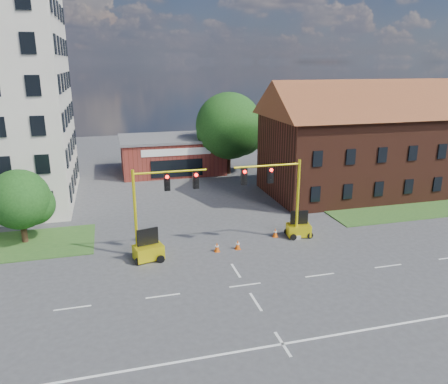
# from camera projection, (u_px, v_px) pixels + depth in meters

# --- Properties ---
(ground) EXTENTS (120.00, 120.00, 0.00)m
(ground) POSITION_uv_depth(u_px,v_px,m) (245.00, 285.00, 26.57)
(ground) COLOR #414143
(ground) RESTS_ON ground
(grass_verge_ne) EXTENTS (14.00, 4.00, 0.08)m
(grass_verge_ne) POSITION_uv_depth(u_px,v_px,m) (405.00, 212.00, 39.34)
(grass_verge_ne) COLOR #2E5821
(grass_verge_ne) RESTS_ON ground
(lane_markings) EXTENTS (60.00, 36.00, 0.01)m
(lane_markings) POSITION_uv_depth(u_px,v_px,m) (262.00, 311.00, 23.79)
(lane_markings) COLOR white
(lane_markings) RESTS_ON ground
(brick_shop) EXTENTS (12.40, 8.40, 4.30)m
(brick_shop) POSITION_uv_depth(u_px,v_px,m) (172.00, 154.00, 53.71)
(brick_shop) COLOR maroon
(brick_shop) RESTS_ON ground
(townhouse_row) EXTENTS (21.00, 11.00, 11.50)m
(townhouse_row) POSITION_uv_depth(u_px,v_px,m) (368.00, 135.00, 44.14)
(townhouse_row) COLOR #4B2216
(townhouse_row) RESTS_ON ground
(tree_large) EXTENTS (8.28, 7.88, 9.73)m
(tree_large) POSITION_uv_depth(u_px,v_px,m) (232.00, 128.00, 51.76)
(tree_large) COLOR #332012
(tree_large) RESTS_ON ground
(tree_nw_front) EXTENTS (4.63, 4.41, 5.62)m
(tree_nw_front) POSITION_uv_depth(u_px,v_px,m) (23.00, 201.00, 32.02)
(tree_nw_front) COLOR #332012
(tree_nw_front) RESTS_ON ground
(signal_mast_west) EXTENTS (5.30, 0.60, 6.20)m
(signal_mast_west) POSITION_uv_depth(u_px,v_px,m) (159.00, 201.00, 29.92)
(signal_mast_west) COLOR #989893
(signal_mast_west) RESTS_ON ground
(signal_mast_east) EXTENTS (5.30, 0.60, 6.20)m
(signal_mast_east) POSITION_uv_depth(u_px,v_px,m) (278.00, 191.00, 32.08)
(signal_mast_east) COLOR #989893
(signal_mast_east) RESTS_ON ground
(trailer_west) EXTENTS (2.17, 1.71, 2.18)m
(trailer_west) POSITION_uv_depth(u_px,v_px,m) (148.00, 251.00, 29.79)
(trailer_west) COLOR yellow
(trailer_west) RESTS_ON ground
(trailer_east) EXTENTS (1.92, 1.44, 2.01)m
(trailer_east) POSITION_uv_depth(u_px,v_px,m) (299.00, 229.00, 33.83)
(trailer_east) COLOR yellow
(trailer_east) RESTS_ON ground
(cone_a) EXTENTS (0.40, 0.40, 0.70)m
(cone_a) POSITION_uv_depth(u_px,v_px,m) (217.00, 247.00, 31.19)
(cone_a) COLOR #EC590C
(cone_a) RESTS_ON ground
(cone_b) EXTENTS (0.40, 0.40, 0.70)m
(cone_b) POSITION_uv_depth(u_px,v_px,m) (149.00, 237.00, 32.90)
(cone_b) COLOR #EC590C
(cone_b) RESTS_ON ground
(cone_c) EXTENTS (0.40, 0.40, 0.70)m
(cone_c) POSITION_uv_depth(u_px,v_px,m) (275.00, 233.00, 33.82)
(cone_c) COLOR #EC590C
(cone_c) RESTS_ON ground
(cone_d) EXTENTS (0.40, 0.40, 0.70)m
(cone_d) POSITION_uv_depth(u_px,v_px,m) (238.00, 245.00, 31.59)
(cone_d) COLOR #EC590C
(cone_d) RESTS_ON ground
(pickup_white) EXTENTS (5.56, 3.35, 1.44)m
(pickup_white) POSITION_uv_depth(u_px,v_px,m) (316.00, 190.00, 43.73)
(pickup_white) COLOR white
(pickup_white) RESTS_ON ground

